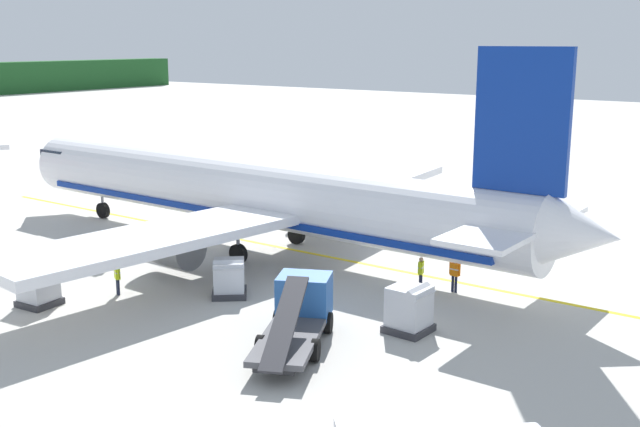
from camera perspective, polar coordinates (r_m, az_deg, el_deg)
ground at (r=76.10m, az=-19.18°, el=2.73°), size 240.00×320.00×0.20m
airliner_foreground at (r=45.00m, az=-4.78°, el=1.42°), size 34.69×41.65×11.90m
service_truck_baggage at (r=32.09m, az=-1.60°, el=-7.35°), size 7.08×4.85×2.75m
cargo_container_near at (r=33.14m, az=6.63°, el=-7.05°), size 1.82×1.82×2.13m
cargo_container_mid at (r=37.66m, az=-6.74°, el=-4.78°), size 2.32×2.32×1.92m
cargo_container_far at (r=38.45m, az=-20.14°, el=-5.18°), size 1.78×1.78×1.85m
crew_marshaller at (r=43.70m, az=-15.65°, el=-2.55°), size 0.49×0.47×1.72m
crew_loader_left at (r=38.86m, az=-14.76°, el=-4.47°), size 0.41×0.57×1.65m
crew_loader_right at (r=38.55m, az=9.93°, el=-4.33°), size 0.27×0.63×1.69m
crew_supervisor at (r=38.64m, az=7.47°, el=-4.21°), size 0.61×0.35×1.69m
apron_guide_line at (r=44.21m, az=0.85°, el=-3.26°), size 0.30×60.00×0.01m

